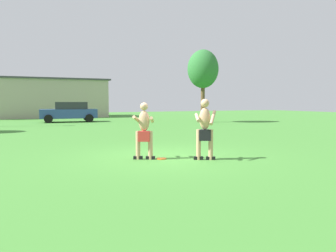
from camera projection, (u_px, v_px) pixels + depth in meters
The scene contains 7 objects.
ground_plane at pixel (165, 157), 10.16m from camera, with size 80.00×80.00×0.00m, color #428433.
player_near at pixel (205, 128), 9.59m from camera, with size 0.76×0.71×1.72m.
player_in_red at pixel (144, 130), 9.67m from camera, with size 0.76×0.71×1.62m.
frisbee at pixel (161, 159), 9.76m from camera, with size 0.29×0.29×0.03m, color orange.
car_blue_near_post at pixel (69, 112), 26.90m from camera, with size 4.48×2.43×1.58m.
outbuilding_behind_lot at pixel (40, 98), 34.88m from camera, with size 13.13×6.97×3.89m.
tree_left_field at pixel (203, 69), 26.33m from camera, with size 2.39×2.39×5.62m.
Camera 1 is at (-4.21, -9.14, 1.66)m, focal length 36.48 mm.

